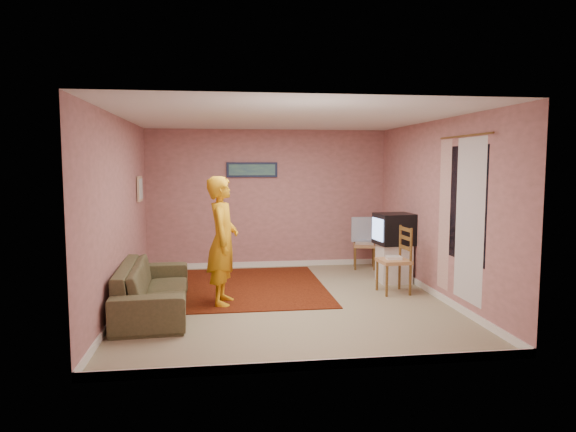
{
  "coord_description": "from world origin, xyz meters",
  "views": [
    {
      "loc": [
        -0.92,
        -7.15,
        1.97
      ],
      "look_at": [
        0.13,
        0.6,
        1.17
      ],
      "focal_mm": 32.0,
      "sensor_mm": 36.0,
      "label": 1
    }
  ],
  "objects": [
    {
      "name": "picture_left",
      "position": [
        -2.22,
        1.6,
        1.55
      ],
      "size": [
        0.04,
        0.38,
        0.42
      ],
      "color": "#D1B790",
      "rests_on": "wall_left"
    },
    {
      "name": "baseboard_left",
      "position": [
        -2.24,
        0.0,
        0.05
      ],
      "size": [
        0.02,
        5.0,
        0.1
      ],
      "primitive_type": "cube",
      "color": "white",
      "rests_on": "ground"
    },
    {
      "name": "dvd_player",
      "position": [
        1.78,
        2.09,
        0.49
      ],
      "size": [
        0.39,
        0.32,
        0.06
      ],
      "primitive_type": "cube",
      "rotation": [
        0.0,
        0.0,
        -0.29
      ],
      "color": "silver",
      "rests_on": "chair_a"
    },
    {
      "name": "curtain_floral",
      "position": [
        2.21,
        -0.35,
        1.25
      ],
      "size": [
        0.01,
        0.35,
        2.1
      ],
      "primitive_type": "cube",
      "color": "silver",
      "rests_on": "wall_right"
    },
    {
      "name": "area_rug",
      "position": [
        -0.4,
        0.9,
        0.01
      ],
      "size": [
        2.26,
        2.82,
        0.02
      ],
      "primitive_type": "cube",
      "rotation": [
        0.0,
        0.0,
        0.0
      ],
      "color": "black",
      "rests_on": "ground"
    },
    {
      "name": "chair_a",
      "position": [
        1.78,
        2.09,
        0.55
      ],
      "size": [
        0.48,
        0.47,
        0.49
      ],
      "rotation": [
        0.0,
        0.0,
        -0.22
      ],
      "color": "tan",
      "rests_on": "ground"
    },
    {
      "name": "ceiling",
      "position": [
        0.0,
        0.0,
        2.6
      ],
      "size": [
        4.5,
        5.0,
        0.02
      ],
      "primitive_type": "cube",
      "color": "silver",
      "rests_on": "wall_back"
    },
    {
      "name": "chair_b",
      "position": [
        1.7,
        0.25,
        0.62
      ],
      "size": [
        0.47,
        0.49,
        0.55
      ],
      "rotation": [
        0.0,
        0.0,
        -1.51
      ],
      "color": "tan",
      "rests_on": "ground"
    },
    {
      "name": "picture_back",
      "position": [
        -0.3,
        2.47,
        1.85
      ],
      "size": [
        0.95,
        0.04,
        0.28
      ],
      "color": "#151E3B",
      "rests_on": "wall_back"
    },
    {
      "name": "baseboard_right",
      "position": [
        2.24,
        0.0,
        0.05
      ],
      "size": [
        0.02,
        5.0,
        0.1
      ],
      "primitive_type": "cube",
      "color": "white",
      "rests_on": "ground"
    },
    {
      "name": "ground",
      "position": [
        0.0,
        0.0,
        0.0
      ],
      "size": [
        5.0,
        5.0,
        0.0
      ],
      "primitive_type": "plane",
      "color": "gray",
      "rests_on": "ground"
    },
    {
      "name": "curtain_rod",
      "position": [
        2.2,
        -0.9,
        2.32
      ],
      "size": [
        0.02,
        1.4,
        0.02
      ],
      "primitive_type": "cylinder",
      "rotation": [
        1.57,
        0.0,
        0.0
      ],
      "color": "brown",
      "rests_on": "wall_right"
    },
    {
      "name": "blue_throw",
      "position": [
        1.78,
        2.2,
        0.73
      ],
      "size": [
        0.44,
        0.06,
        0.47
      ],
      "primitive_type": "cube",
      "color": "#85A9DB",
      "rests_on": "chair_a"
    },
    {
      "name": "wall_front",
      "position": [
        0.0,
        -2.5,
        1.3
      ],
      "size": [
        4.5,
        0.02,
        2.6
      ],
      "primitive_type": "cube",
      "color": "tan",
      "rests_on": "ground"
    },
    {
      "name": "game_console",
      "position": [
        1.7,
        0.25,
        0.54
      ],
      "size": [
        0.24,
        0.19,
        0.05
      ],
      "primitive_type": "cube",
      "rotation": [
        0.0,
        0.0,
        -0.09
      ],
      "color": "white",
      "rests_on": "chair_b"
    },
    {
      "name": "wall_back",
      "position": [
        0.0,
        2.5,
        1.3
      ],
      "size": [
        4.5,
        0.02,
        2.6
      ],
      "primitive_type": "cube",
      "color": "tan",
      "rests_on": "ground"
    },
    {
      "name": "window",
      "position": [
        2.24,
        -0.9,
        1.45
      ],
      "size": [
        0.01,
        1.1,
        1.5
      ],
      "primitive_type": "cube",
      "color": "black",
      "rests_on": "wall_right"
    },
    {
      "name": "wall_left",
      "position": [
        -2.25,
        0.0,
        1.3
      ],
      "size": [
        0.02,
        5.0,
        2.6
      ],
      "primitive_type": "cube",
      "color": "tan",
      "rests_on": "ground"
    },
    {
      "name": "baseboard_front",
      "position": [
        0.0,
        -2.49,
        0.05
      ],
      "size": [
        4.5,
        0.02,
        0.1
      ],
      "primitive_type": "cube",
      "color": "white",
      "rests_on": "ground"
    },
    {
      "name": "sofa",
      "position": [
        -1.8,
        -0.28,
        0.32
      ],
      "size": [
        0.97,
        2.26,
        0.65
      ],
      "primitive_type": "imported",
      "rotation": [
        0.0,
        0.0,
        1.62
      ],
      "color": "brown",
      "rests_on": "ground"
    },
    {
      "name": "wall_right",
      "position": [
        2.25,
        0.0,
        1.3
      ],
      "size": [
        0.02,
        5.0,
        2.6
      ],
      "primitive_type": "cube",
      "color": "tan",
      "rests_on": "ground"
    },
    {
      "name": "baseboard_back",
      "position": [
        0.0,
        2.49,
        0.05
      ],
      "size": [
        4.5,
        0.02,
        0.1
      ],
      "primitive_type": "cube",
      "color": "white",
      "rests_on": "ground"
    },
    {
      "name": "crt_tv",
      "position": [
        1.94,
        0.94,
        0.89
      ],
      "size": [
        0.65,
        0.59,
        0.51
      ],
      "rotation": [
        0.0,
        0.0,
        0.1
      ],
      "color": "black",
      "rests_on": "tv_cabinet"
    },
    {
      "name": "tv_cabinet",
      "position": [
        1.95,
        0.94,
        0.32
      ],
      "size": [
        0.5,
        0.45,
        0.64
      ],
      "primitive_type": "cube",
      "color": "white",
      "rests_on": "ground"
    },
    {
      "name": "curtain_sheer",
      "position": [
        2.23,
        -1.05,
        1.25
      ],
      "size": [
        0.01,
        0.75,
        2.1
      ],
      "primitive_type": "cube",
      "color": "silver",
      "rests_on": "wall_right"
    },
    {
      "name": "person",
      "position": [
        -0.88,
        -0.03,
        0.9
      ],
      "size": [
        0.51,
        0.71,
        1.79
      ],
      "primitive_type": "imported",
      "rotation": [
        0.0,
        0.0,
        1.44
      ],
      "color": "gold",
      "rests_on": "ground"
    }
  ]
}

